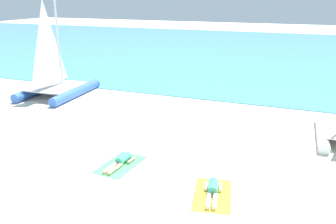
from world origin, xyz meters
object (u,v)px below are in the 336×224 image
at_px(towel_left, 120,165).
at_px(sunbather_right, 213,190).
at_px(sunbather_left, 121,161).
at_px(towel_right, 212,195).
at_px(sailboat_blue, 56,80).

distance_m(towel_left, sunbather_right, 3.56).
height_order(sunbather_left, towel_right, sunbather_left).
bearing_deg(towel_right, sunbather_left, 167.10).
height_order(sailboat_blue, towel_right, sailboat_blue).
bearing_deg(sunbather_left, towel_right, -8.02).
bearing_deg(sailboat_blue, towel_left, -43.37).
bearing_deg(sunbather_right, sailboat_blue, 135.97).
distance_m(sailboat_blue, towel_left, 10.32).
relative_size(sailboat_blue, towel_right, 3.21).
xyz_separation_m(sailboat_blue, sunbather_right, (11.35, -7.30, -0.78)).
bearing_deg(sunbather_left, sailboat_blue, 145.03).
xyz_separation_m(sailboat_blue, towel_right, (11.37, -7.36, -0.90)).
bearing_deg(towel_right, sunbather_right, 101.30).
distance_m(sailboat_blue, sunbather_right, 13.52).
bearing_deg(towel_left, sunbather_right, -10.85).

